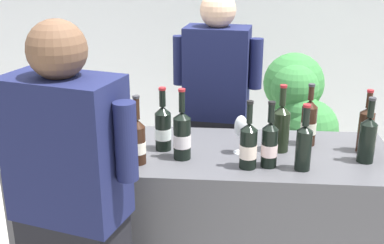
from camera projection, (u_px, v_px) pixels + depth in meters
wall_back at (221, 3)px, 4.71m from camera, size 8.00×0.10×2.80m
counter at (205, 233)px, 2.58m from camera, size 1.84×0.65×0.95m
wine_bottle_0 at (366, 128)px, 2.38m from camera, size 0.07×0.07×0.32m
wine_bottle_1 at (270, 144)px, 2.21m from camera, size 0.08×0.08×0.31m
wine_bottle_2 at (84, 117)px, 2.51m from camera, size 0.08×0.08×0.34m
wine_bottle_3 at (281, 127)px, 2.38m from camera, size 0.08×0.08×0.34m
wine_bottle_4 at (304, 145)px, 2.18m from camera, size 0.07×0.07×0.31m
wine_bottle_5 at (248, 145)px, 2.20m from camera, size 0.08×0.08×0.32m
wine_bottle_6 at (163, 127)px, 2.40m from camera, size 0.08×0.08×0.32m
wine_bottle_7 at (368, 138)px, 2.26m from camera, size 0.08×0.08×0.32m
wine_bottle_8 at (182, 135)px, 2.30m from camera, size 0.09×0.09×0.35m
wine_bottle_9 at (109, 119)px, 2.53m from camera, size 0.08×0.08×0.30m
wine_bottle_10 at (309, 122)px, 2.46m from camera, size 0.08×0.08×0.32m
wine_bottle_11 at (138, 140)px, 2.25m from camera, size 0.07×0.07×0.33m
wine_glass at (241, 128)px, 2.35m from camera, size 0.07×0.07×0.20m
person_server at (216, 130)px, 3.05m from camera, size 0.54×0.28×1.67m
person_guest at (75, 239)px, 1.92m from camera, size 0.56×0.35×1.68m
potted_shrub at (299, 115)px, 3.63m from camera, size 0.55×0.65×1.17m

